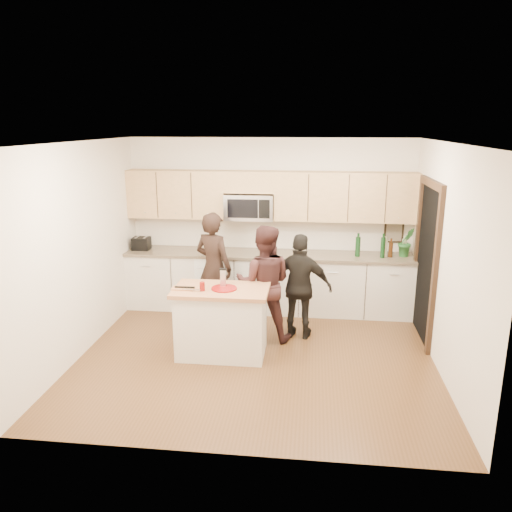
# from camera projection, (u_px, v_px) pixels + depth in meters

# --- Properties ---
(floor) EXTENTS (4.50, 4.50, 0.00)m
(floor) POSITION_uv_depth(u_px,v_px,m) (256.00, 356.00, 6.46)
(floor) COLOR brown
(floor) RESTS_ON ground
(room_shell) EXTENTS (4.52, 4.02, 2.71)m
(room_shell) POSITION_uv_depth(u_px,v_px,m) (256.00, 225.00, 6.01)
(room_shell) COLOR beige
(room_shell) RESTS_ON ground
(back_cabinetry) EXTENTS (4.50, 0.66, 0.94)m
(back_cabinetry) POSITION_uv_depth(u_px,v_px,m) (268.00, 281.00, 7.95)
(back_cabinetry) COLOR beige
(back_cabinetry) RESTS_ON ground
(upper_cabinetry) EXTENTS (4.50, 0.33, 0.75)m
(upper_cabinetry) POSITION_uv_depth(u_px,v_px,m) (272.00, 194.00, 7.73)
(upper_cabinetry) COLOR tan
(upper_cabinetry) RESTS_ON ground
(microwave) EXTENTS (0.76, 0.41, 0.40)m
(microwave) POSITION_uv_depth(u_px,v_px,m) (249.00, 207.00, 7.79)
(microwave) COLOR silver
(microwave) RESTS_ON ground
(doorway) EXTENTS (0.06, 1.25, 2.20)m
(doorway) POSITION_uv_depth(u_px,v_px,m) (426.00, 257.00, 6.77)
(doorway) COLOR black
(doorway) RESTS_ON ground
(framed_picture) EXTENTS (0.30, 0.03, 0.38)m
(framed_picture) POSITION_uv_depth(u_px,v_px,m) (394.00, 231.00, 7.81)
(framed_picture) COLOR black
(framed_picture) RESTS_ON ground
(dish_towel) EXTENTS (0.34, 0.60, 0.48)m
(dish_towel) POSITION_uv_depth(u_px,v_px,m) (207.00, 263.00, 7.79)
(dish_towel) COLOR white
(dish_towel) RESTS_ON ground
(island) EXTENTS (1.20, 0.70, 0.90)m
(island) POSITION_uv_depth(u_px,v_px,m) (222.00, 321.00, 6.40)
(island) COLOR beige
(island) RESTS_ON ground
(red_plate) EXTENTS (0.32, 0.32, 0.02)m
(red_plate) POSITION_uv_depth(u_px,v_px,m) (224.00, 288.00, 6.26)
(red_plate) COLOR maroon
(red_plate) RESTS_ON island
(box_grater) EXTENTS (0.08, 0.05, 0.22)m
(box_grater) POSITION_uv_depth(u_px,v_px,m) (223.00, 277.00, 6.32)
(box_grater) COLOR silver
(box_grater) RESTS_ON red_plate
(drink_glass) EXTENTS (0.07, 0.07, 0.11)m
(drink_glass) POSITION_uv_depth(u_px,v_px,m) (202.00, 286.00, 6.18)
(drink_glass) COLOR maroon
(drink_glass) RESTS_ON island
(cutting_board) EXTENTS (0.28, 0.16, 0.02)m
(cutting_board) POSITION_uv_depth(u_px,v_px,m) (183.00, 288.00, 6.26)
(cutting_board) COLOR #A96F46
(cutting_board) RESTS_ON island
(tongs) EXTENTS (0.25, 0.03, 0.02)m
(tongs) POSITION_uv_depth(u_px,v_px,m) (185.00, 287.00, 6.25)
(tongs) COLOR black
(tongs) RESTS_ON cutting_board
(knife) EXTENTS (0.21, 0.02, 0.01)m
(knife) POSITION_uv_depth(u_px,v_px,m) (192.00, 290.00, 6.17)
(knife) COLOR silver
(knife) RESTS_ON cutting_board
(toaster) EXTENTS (0.27, 0.22, 0.20)m
(toaster) POSITION_uv_depth(u_px,v_px,m) (141.00, 243.00, 8.01)
(toaster) COLOR black
(toaster) RESTS_ON back_cabinetry
(bottle_cluster) EXTENTS (0.78, 0.23, 0.37)m
(bottle_cluster) POSITION_uv_depth(u_px,v_px,m) (382.00, 246.00, 7.58)
(bottle_cluster) COLOR black
(bottle_cluster) RESTS_ON back_cabinetry
(orchid) EXTENTS (0.30, 0.27, 0.45)m
(orchid) POSITION_uv_depth(u_px,v_px,m) (406.00, 242.00, 7.57)
(orchid) COLOR #29682D
(orchid) RESTS_ON back_cabinetry
(woman_left) EXTENTS (0.72, 0.62, 1.67)m
(woman_left) POSITION_uv_depth(u_px,v_px,m) (214.00, 268.00, 7.41)
(woman_left) COLOR black
(woman_left) RESTS_ON ground
(woman_center) EXTENTS (0.78, 0.61, 1.61)m
(woman_center) POSITION_uv_depth(u_px,v_px,m) (264.00, 283.00, 6.78)
(woman_center) COLOR #341B1A
(woman_center) RESTS_ON ground
(woman_right) EXTENTS (0.91, 0.49, 1.48)m
(woman_right) POSITION_uv_depth(u_px,v_px,m) (300.00, 287.00, 6.85)
(woman_right) COLOR black
(woman_right) RESTS_ON ground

